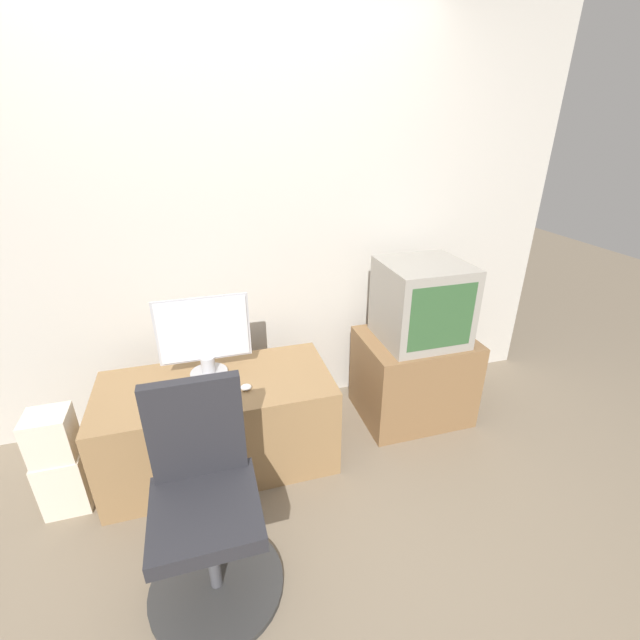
% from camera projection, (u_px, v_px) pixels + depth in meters
% --- Properties ---
extents(ground_plane, '(12.00, 12.00, 0.00)m').
position_uv_depth(ground_plane, '(288.00, 566.00, 1.96)').
color(ground_plane, '#7F705B').
extents(wall_back, '(4.40, 0.05, 2.60)m').
position_uv_depth(wall_back, '(233.00, 223.00, 2.56)').
color(wall_back, beige).
rests_on(wall_back, ground_plane).
extents(desk, '(1.27, 0.60, 0.55)m').
position_uv_depth(desk, '(220.00, 423.00, 2.46)').
color(desk, '#937047').
rests_on(desk, ground_plane).
extents(side_stand, '(0.70, 0.55, 0.59)m').
position_uv_depth(side_stand, '(413.00, 376.00, 2.88)').
color(side_stand, olive).
rests_on(side_stand, ground_plane).
extents(main_monitor, '(0.50, 0.21, 0.47)m').
position_uv_depth(main_monitor, '(204.00, 337.00, 2.32)').
color(main_monitor, '#B2B2B7').
rests_on(main_monitor, desk).
extents(keyboard, '(0.29, 0.11, 0.01)m').
position_uv_depth(keyboard, '(206.00, 393.00, 2.24)').
color(keyboard, silver).
rests_on(keyboard, desk).
extents(mouse, '(0.06, 0.04, 0.04)m').
position_uv_depth(mouse, '(246.00, 387.00, 2.27)').
color(mouse, silver).
rests_on(mouse, desk).
extents(crt_tv, '(0.50, 0.48, 0.50)m').
position_uv_depth(crt_tv, '(422.00, 302.00, 2.64)').
color(crt_tv, gray).
rests_on(crt_tv, side_stand).
extents(office_chair, '(0.58, 0.58, 0.96)m').
position_uv_depth(office_chair, '(207.00, 515.00, 1.75)').
color(office_chair, '#333333').
rests_on(office_chair, ground_plane).
extents(cardboard_box_lower, '(0.22, 0.20, 0.33)m').
position_uv_depth(cardboard_box_lower, '(66.00, 480.00, 2.21)').
color(cardboard_box_lower, beige).
rests_on(cardboard_box_lower, ground_plane).
extents(cardboard_box_upper, '(0.20, 0.19, 0.25)m').
position_uv_depth(cardboard_box_upper, '(51.00, 436.00, 2.09)').
color(cardboard_box_upper, beige).
rests_on(cardboard_box_upper, cardboard_box_lower).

